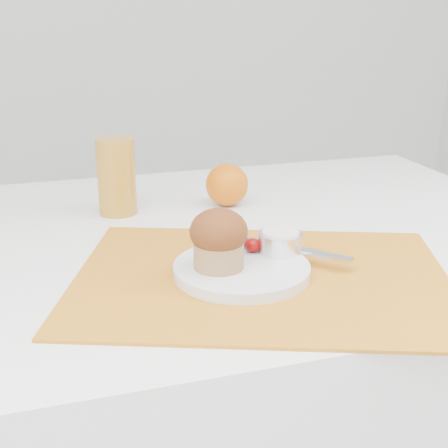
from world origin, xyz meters
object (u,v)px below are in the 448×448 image
object	(u,v)px
muffin	(219,239)
juice_glass	(116,176)
orange	(227,185)
plate	(242,270)
table	(206,428)

from	to	relation	value
muffin	juice_glass	bearing A→B (deg)	104.99
juice_glass	muffin	bearing A→B (deg)	-75.01
orange	juice_glass	xyz separation A→B (m)	(-0.20, 0.01, 0.03)
plate	juice_glass	distance (m)	0.35
orange	muffin	world-z (taller)	muffin
orange	plate	bearing A→B (deg)	-103.97
plate	orange	size ratio (longest dim) A/B	2.37
plate	orange	bearing A→B (deg)	76.03
plate	table	bearing A→B (deg)	90.78
table	orange	size ratio (longest dim) A/B	15.46
juice_glass	muffin	size ratio (longest dim) A/B	1.66
table	muffin	xyz separation A→B (m)	(-0.03, -0.18, 0.43)
juice_glass	muffin	distance (m)	0.34
table	orange	xyz separation A→B (m)	(0.08, 0.13, 0.41)
plate	orange	distance (m)	0.33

